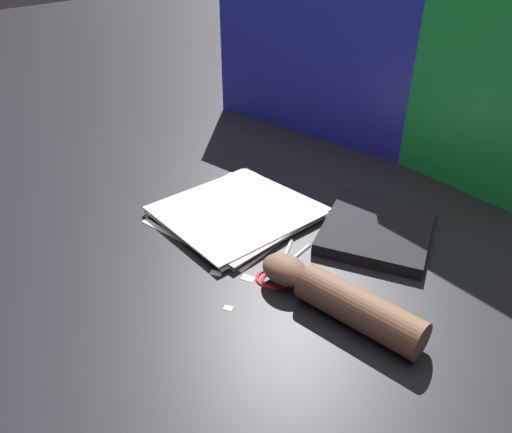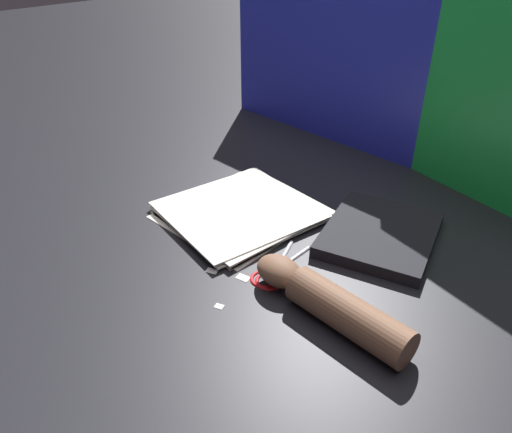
{
  "view_description": "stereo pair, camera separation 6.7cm",
  "coord_description": "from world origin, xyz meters",
  "px_view_note": "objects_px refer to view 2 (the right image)",
  "views": [
    {
      "loc": [
        0.62,
        -0.66,
        0.6
      ],
      "look_at": [
        0.04,
        -0.05,
        0.06
      ],
      "focal_mm": 35.0,
      "sensor_mm": 36.0,
      "label": 1
    },
    {
      "loc": [
        0.67,
        -0.61,
        0.6
      ],
      "look_at": [
        0.04,
        -0.05,
        0.06
      ],
      "focal_mm": 35.0,
      "sensor_mm": 36.0,
      "label": 2
    }
  ],
  "objects_px": {
    "hand_forearm": "(330,303)",
    "scissors": "(273,271)",
    "paper_stack": "(240,211)",
    "book_closed": "(380,234)"
  },
  "relations": [
    {
      "from": "book_closed",
      "to": "hand_forearm",
      "type": "distance_m",
      "value": 0.27
    },
    {
      "from": "book_closed",
      "to": "hand_forearm",
      "type": "height_order",
      "value": "hand_forearm"
    },
    {
      "from": "paper_stack",
      "to": "scissors",
      "type": "xyz_separation_m",
      "value": [
        0.2,
        -0.09,
        -0.0
      ]
    },
    {
      "from": "scissors",
      "to": "paper_stack",
      "type": "bearing_deg",
      "value": 156.6
    },
    {
      "from": "paper_stack",
      "to": "hand_forearm",
      "type": "xyz_separation_m",
      "value": [
        0.35,
        -0.1,
        0.02
      ]
    },
    {
      "from": "book_closed",
      "to": "scissors",
      "type": "distance_m",
      "value": 0.25
    },
    {
      "from": "paper_stack",
      "to": "hand_forearm",
      "type": "distance_m",
      "value": 0.36
    },
    {
      "from": "book_closed",
      "to": "scissors",
      "type": "relative_size",
      "value": 1.86
    },
    {
      "from": "book_closed",
      "to": "hand_forearm",
      "type": "xyz_separation_m",
      "value": [
        0.08,
        -0.25,
        0.02
      ]
    },
    {
      "from": "hand_forearm",
      "to": "scissors",
      "type": "bearing_deg",
      "value": 175.94
    }
  ]
}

